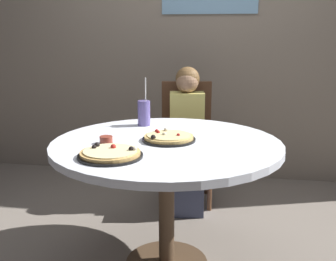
% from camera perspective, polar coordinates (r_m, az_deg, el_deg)
% --- Properties ---
extents(wall_with_window, '(5.20, 0.14, 2.90)m').
position_cam_1_polar(wall_with_window, '(3.82, 4.17, 15.26)').
color(wall_with_window, gray).
rests_on(wall_with_window, ground_plane).
extents(dining_table, '(1.26, 1.26, 0.75)m').
position_cam_1_polar(dining_table, '(2.28, -0.21, -3.77)').
color(dining_table, silver).
rests_on(dining_table, ground_plane).
extents(chair_wooden, '(0.46, 0.46, 0.95)m').
position_cam_1_polar(chair_wooden, '(3.29, 2.59, -0.63)').
color(chair_wooden, brown).
rests_on(chair_wooden, ground_plane).
extents(diner_child, '(0.31, 0.43, 1.08)m').
position_cam_1_polar(diner_child, '(3.13, 2.64, -2.27)').
color(diner_child, '#3F4766').
rests_on(diner_child, ground_plane).
extents(pizza_veggie, '(0.30, 0.30, 0.05)m').
position_cam_1_polar(pizza_veggie, '(2.27, 0.09, -1.00)').
color(pizza_veggie, black).
rests_on(pizza_veggie, dining_table).
extents(pizza_cheese, '(0.31, 0.31, 0.05)m').
position_cam_1_polar(pizza_cheese, '(1.99, -8.01, -3.21)').
color(pizza_cheese, black).
rests_on(pizza_cheese, dining_table).
extents(soda_cup, '(0.08, 0.08, 0.31)m').
position_cam_1_polar(soda_cup, '(2.63, -3.36, 2.45)').
color(soda_cup, '#6659A5').
rests_on(soda_cup, dining_table).
extents(sauce_bowl, '(0.07, 0.07, 0.04)m').
position_cam_1_polar(sauce_bowl, '(2.23, -8.58, -1.30)').
color(sauce_bowl, brown).
rests_on(sauce_bowl, dining_table).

